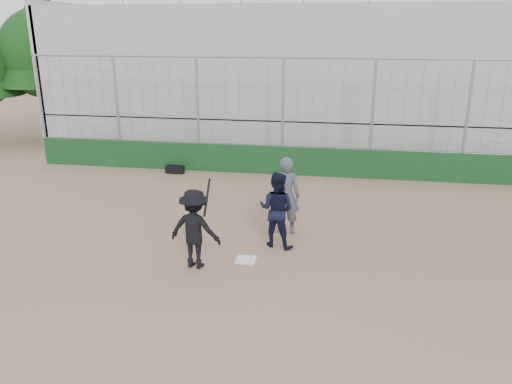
% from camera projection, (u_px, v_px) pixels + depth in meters
% --- Properties ---
extents(ground, '(90.00, 90.00, 0.00)m').
position_uv_depth(ground, '(246.00, 260.00, 11.16)').
color(ground, brown).
rests_on(ground, ground).
extents(home_plate, '(0.44, 0.44, 0.02)m').
position_uv_depth(home_plate, '(246.00, 260.00, 11.16)').
color(home_plate, white).
rests_on(home_plate, ground).
extents(backstop, '(18.10, 0.25, 4.04)m').
position_uv_depth(backstop, '(282.00, 147.00, 17.41)').
color(backstop, '#113717').
rests_on(backstop, ground).
extents(bleachers, '(20.25, 6.70, 6.98)m').
position_uv_depth(bleachers, '(296.00, 77.00, 21.43)').
color(bleachers, '#9E9E9E').
rests_on(bleachers, ground).
extents(tree_left, '(4.48, 4.48, 7.00)m').
position_uv_depth(tree_left, '(44.00, 41.00, 21.78)').
color(tree_left, '#382514').
rests_on(tree_left, ground).
extents(batter_at_plate, '(1.21, 0.83, 1.90)m').
position_uv_depth(batter_at_plate, '(195.00, 229.00, 10.62)').
color(batter_at_plate, black).
rests_on(batter_at_plate, ground).
extents(catcher_crouched, '(1.06, 0.94, 1.23)m').
position_uv_depth(catcher_crouched, '(276.00, 222.00, 11.68)').
color(catcher_crouched, black).
rests_on(catcher_crouched, ground).
extents(umpire, '(0.74, 0.51, 1.78)m').
position_uv_depth(umpire, '(286.00, 199.00, 12.39)').
color(umpire, '#454B57').
rests_on(umpire, ground).
extents(equipment_bag, '(0.66, 0.31, 0.31)m').
position_uv_depth(equipment_bag, '(175.00, 169.00, 17.75)').
color(equipment_bag, black).
rests_on(equipment_bag, ground).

